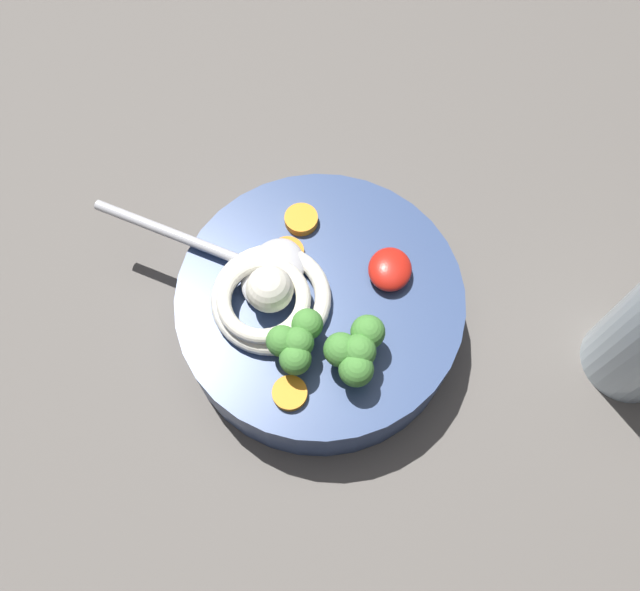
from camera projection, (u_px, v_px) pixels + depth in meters
table_slab at (321, 370)px, 54.16cm from camera, size 93.96×93.96×4.45cm
soup_bowl at (320, 309)px, 50.93cm from camera, size 21.58×21.58×5.43cm
noodle_pile at (269, 297)px, 47.17cm from camera, size 9.67×9.48×3.89cm
soup_spoon at (256, 266)px, 48.63cm from camera, size 7.54×17.51×1.60cm
chili_sauce_dollop at (390, 269)px, 48.52cm from camera, size 3.60×3.24×1.62cm
broccoli_floret_right at (356, 352)px, 44.25cm from camera, size 4.71×4.05×3.72cm
broccoli_floret_beside_chili at (296, 343)px, 44.71cm from camera, size 4.35×3.74×3.44cm
carrot_slice_rear at (287, 252)px, 49.78cm from camera, size 2.53×2.53×0.44cm
carrot_slice_beside_noodles at (290, 393)px, 45.19cm from camera, size 2.44×2.44×0.58cm
carrot_slice_far at (301, 219)px, 50.77cm from camera, size 2.59×2.59×0.74cm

